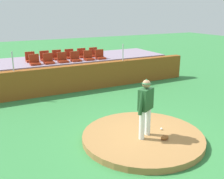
{
  "coord_description": "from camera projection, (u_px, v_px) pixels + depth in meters",
  "views": [
    {
      "loc": [
        -4.35,
        -6.28,
        3.92
      ],
      "look_at": [
        0.0,
        2.08,
        1.09
      ],
      "focal_mm": 42.96,
      "sensor_mm": 36.0,
      "label": 1
    }
  ],
  "objects": [
    {
      "name": "stadium_chair_7",
      "position": [
        45.0,
        57.0,
        14.1
      ],
      "size": [
        0.48,
        0.44,
        0.5
      ],
      "rotation": [
        0.0,
        0.0,
        3.14
      ],
      "color": "maroon",
      "rests_on": "bleacher_platform"
    },
    {
      "name": "stadium_chair_2",
      "position": [
        62.0,
        59.0,
        13.63
      ],
      "size": [
        0.48,
        0.44,
        0.5
      ],
      "rotation": [
        0.0,
        0.0,
        3.14
      ],
      "color": "maroon",
      "rests_on": "bleacher_platform"
    },
    {
      "name": "bleacher_platform",
      "position": [
        64.0,
        70.0,
        14.9
      ],
      "size": [
        11.54,
        3.11,
        1.33
      ],
      "primitive_type": "cube",
      "color": "gray",
      "rests_on": "ground_plane"
    },
    {
      "name": "brick_barrier",
      "position": [
        76.0,
        78.0,
        13.23
      ],
      "size": [
        12.9,
        0.4,
        1.31
      ],
      "primitive_type": "cube",
      "color": "brown",
      "rests_on": "ground_plane"
    },
    {
      "name": "stadium_chair_11",
      "position": [
        94.0,
        54.0,
        15.31
      ],
      "size": [
        0.48,
        0.44,
        0.5
      ],
      "rotation": [
        0.0,
        0.0,
        3.14
      ],
      "color": "maroon",
      "rests_on": "bleacher_platform"
    },
    {
      "name": "stadium_chair_4",
      "position": [
        88.0,
        57.0,
        14.24
      ],
      "size": [
        0.48,
        0.44,
        0.5
      ],
      "rotation": [
        0.0,
        0.0,
        3.14
      ],
      "color": "maroon",
      "rests_on": "bleacher_platform"
    },
    {
      "name": "fence_post_right",
      "position": [
        123.0,
        52.0,
        14.09
      ],
      "size": [
        0.06,
        0.06,
        0.86
      ],
      "primitive_type": "cylinder",
      "color": "silver",
      "rests_on": "brick_barrier"
    },
    {
      "name": "ground_plane",
      "position": [
        143.0,
        140.0,
        8.38
      ],
      "size": [
        60.0,
        60.0,
        0.0
      ],
      "primitive_type": "plane",
      "color": "#368240"
    },
    {
      "name": "pitchers_mound",
      "position": [
        143.0,
        137.0,
        8.36
      ],
      "size": [
        3.77,
        3.77,
        0.19
      ],
      "primitive_type": "cylinder",
      "color": "#A1713E",
      "rests_on": "ground_plane"
    },
    {
      "name": "stadium_chair_10",
      "position": [
        82.0,
        55.0,
        15.0
      ],
      "size": [
        0.48,
        0.44,
        0.5
      ],
      "rotation": [
        0.0,
        0.0,
        3.14
      ],
      "color": "maroon",
      "rests_on": "bleacher_platform"
    },
    {
      "name": "stadium_chair_3",
      "position": [
        75.0,
        58.0,
        13.92
      ],
      "size": [
        0.48,
        0.44,
        0.5
      ],
      "rotation": [
        0.0,
        0.0,
        3.14
      ],
      "color": "maroon",
      "rests_on": "bleacher_platform"
    },
    {
      "name": "fence_post_left",
      "position": [
        13.0,
        61.0,
        11.65
      ],
      "size": [
        0.06,
        0.06,
        0.86
      ],
      "primitive_type": "cylinder",
      "color": "silver",
      "rests_on": "brick_barrier"
    },
    {
      "name": "stadium_chair_5",
      "position": [
        100.0,
        56.0,
        14.55
      ],
      "size": [
        0.48,
        0.44,
        0.5
      ],
      "rotation": [
        0.0,
        0.0,
        3.14
      ],
      "color": "maroon",
      "rests_on": "bleacher_platform"
    },
    {
      "name": "stadium_chair_9",
      "position": [
        70.0,
        55.0,
        14.7
      ],
      "size": [
        0.48,
        0.44,
        0.5
      ],
      "rotation": [
        0.0,
        0.0,
        3.14
      ],
      "color": "maroon",
      "rests_on": "bleacher_platform"
    },
    {
      "name": "pitcher",
      "position": [
        146.0,
        104.0,
        7.87
      ],
      "size": [
        0.77,
        0.47,
        1.82
      ],
      "rotation": [
        0.0,
        0.0,
        0.47
      ],
      "color": "white",
      "rests_on": "pitchers_mound"
    },
    {
      "name": "fielding_glove",
      "position": [
        165.0,
        137.0,
        8.0
      ],
      "size": [
        0.36,
        0.3,
        0.11
      ],
      "primitive_type": "ellipsoid",
      "rotation": [
        0.0,
        0.0,
        3.56
      ],
      "color": "brown",
      "rests_on": "pitchers_mound"
    },
    {
      "name": "stadium_chair_6",
      "position": [
        30.0,
        59.0,
        13.77
      ],
      "size": [
        0.48,
        0.44,
        0.5
      ],
      "rotation": [
        0.0,
        0.0,
        3.14
      ],
      "color": "maroon",
      "rests_on": "bleacher_platform"
    },
    {
      "name": "stadium_chair_1",
      "position": [
        48.0,
        60.0,
        13.31
      ],
      "size": [
        0.48,
        0.44,
        0.5
      ],
      "rotation": [
        0.0,
        0.0,
        3.14
      ],
      "color": "maroon",
      "rests_on": "bleacher_platform"
    },
    {
      "name": "baseball",
      "position": [
        161.0,
        129.0,
        8.61
      ],
      "size": [
        0.07,
        0.07,
        0.07
      ],
      "primitive_type": "sphere",
      "color": "white",
      "rests_on": "pitchers_mound"
    },
    {
      "name": "stadium_chair_8",
      "position": [
        57.0,
        56.0,
        14.39
      ],
      "size": [
        0.48,
        0.44,
        0.5
      ],
      "rotation": [
        0.0,
        0.0,
        3.14
      ],
      "color": "maroon",
      "rests_on": "bleacher_platform"
    },
    {
      "name": "stadium_chair_0",
      "position": [
        35.0,
        61.0,
        13.03
      ],
      "size": [
        0.48,
        0.44,
        0.5
      ],
      "rotation": [
        0.0,
        0.0,
        3.14
      ],
      "color": "maroon",
      "rests_on": "bleacher_platform"
    }
  ]
}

